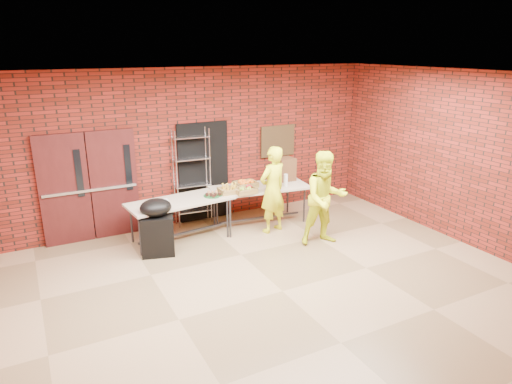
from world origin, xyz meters
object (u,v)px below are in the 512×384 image
(wire_rack, at_px, (192,177))
(volunteer_man, at_px, (325,198))
(table_right, at_px, (260,190))
(covered_grill, at_px, (157,227))
(coffee_dispenser, at_px, (285,169))
(volunteer_woman, at_px, (273,190))
(table_left, at_px, (180,204))

(wire_rack, xyz_separation_m, volunteer_man, (1.83, -2.10, -0.12))
(table_right, distance_m, volunteer_man, 1.55)
(wire_rack, xyz_separation_m, covered_grill, (-1.09, -1.12, -0.49))
(wire_rack, distance_m, coffee_dispenser, 1.99)
(table_right, distance_m, covered_grill, 2.35)
(volunteer_woman, bearing_deg, table_right, -99.66)
(table_right, distance_m, volunteer_woman, 0.48)
(covered_grill, xyz_separation_m, volunteer_woman, (2.35, -0.03, 0.36))
(covered_grill, bearing_deg, table_left, 49.59)
(volunteer_woman, bearing_deg, wire_rack, -57.63)
(table_left, relative_size, covered_grill, 1.98)
(table_left, distance_m, volunteer_man, 2.72)
(wire_rack, height_order, table_left, wire_rack)
(coffee_dispenser, relative_size, covered_grill, 0.47)
(volunteer_woman, bearing_deg, coffee_dispenser, -151.77)
(table_left, height_order, table_right, table_right)
(table_right, relative_size, volunteer_woman, 1.19)
(wire_rack, bearing_deg, volunteer_man, -44.25)
(wire_rack, height_order, covered_grill, wire_rack)
(wire_rack, xyz_separation_m, table_left, (-0.52, -0.74, -0.26))
(table_left, bearing_deg, volunteer_woman, -19.44)
(volunteer_woman, xyz_separation_m, volunteer_man, (0.58, -0.96, 0.01))
(table_right, relative_size, coffee_dispenser, 4.26)
(table_right, height_order, covered_grill, covered_grill)
(volunteer_woman, height_order, volunteer_man, volunteer_man)
(covered_grill, bearing_deg, coffee_dispenser, 27.20)
(table_left, relative_size, volunteer_man, 1.15)
(wire_rack, distance_m, table_right, 1.42)
(wire_rack, distance_m, covered_grill, 1.64)
(volunteer_man, bearing_deg, coffee_dispenser, 98.56)
(wire_rack, xyz_separation_m, coffee_dispenser, (1.92, -0.53, 0.06))
(wire_rack, height_order, volunteer_man, wire_rack)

